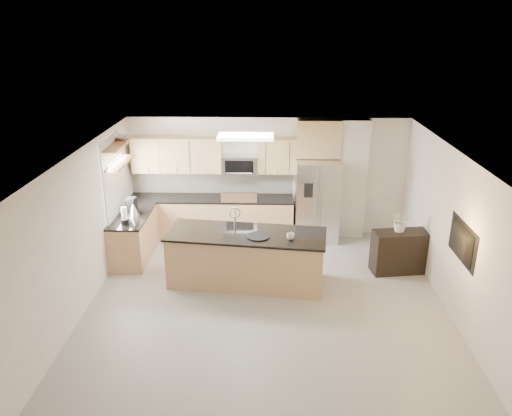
{
  "coord_description": "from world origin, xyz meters",
  "views": [
    {
      "loc": [
        0.02,
        -7.21,
        4.53
      ],
      "look_at": [
        -0.21,
        1.3,
        1.3
      ],
      "focal_mm": 35.0,
      "sensor_mm": 36.0,
      "label": 1
    }
  ],
  "objects_px": {
    "television": "(457,242)",
    "refrigerator": "(317,201)",
    "bowl": "(121,137)",
    "flower_vase": "(401,215)",
    "range": "(240,217)",
    "cup": "(291,236)",
    "microwave": "(240,165)",
    "platter": "(258,236)",
    "coffee_maker": "(132,206)",
    "kettle": "(133,209)",
    "blender": "(125,217)",
    "island": "(246,258)",
    "credenza": "(399,252)"
  },
  "relations": [
    {
      "from": "kettle",
      "to": "bowl",
      "type": "xyz_separation_m",
      "value": [
        -0.23,
        0.41,
        1.34
      ]
    },
    {
      "from": "bowl",
      "to": "television",
      "type": "bearing_deg",
      "value": -23.05
    },
    {
      "from": "kettle",
      "to": "credenza",
      "type": "bearing_deg",
      "value": -5.04
    },
    {
      "from": "microwave",
      "to": "bowl",
      "type": "height_order",
      "value": "bowl"
    },
    {
      "from": "range",
      "to": "blender",
      "type": "height_order",
      "value": "blender"
    },
    {
      "from": "cup",
      "to": "blender",
      "type": "xyz_separation_m",
      "value": [
        -3.08,
        0.73,
        0.04
      ]
    },
    {
      "from": "platter",
      "to": "cup",
      "type": "bearing_deg",
      "value": -8.13
    },
    {
      "from": "blender",
      "to": "coffee_maker",
      "type": "relative_size",
      "value": 1.12
    },
    {
      "from": "cup",
      "to": "kettle",
      "type": "distance_m",
      "value": 3.26
    },
    {
      "from": "range",
      "to": "coffee_maker",
      "type": "distance_m",
      "value": 2.36
    },
    {
      "from": "platter",
      "to": "coffee_maker",
      "type": "relative_size",
      "value": 1.34
    },
    {
      "from": "microwave",
      "to": "blender",
      "type": "bearing_deg",
      "value": -141.47
    },
    {
      "from": "coffee_maker",
      "to": "bowl",
      "type": "distance_m",
      "value": 1.36
    },
    {
      "from": "microwave",
      "to": "island",
      "type": "height_order",
      "value": "microwave"
    },
    {
      "from": "island",
      "to": "credenza",
      "type": "distance_m",
      "value": 2.92
    },
    {
      "from": "credenza",
      "to": "television",
      "type": "distance_m",
      "value": 1.89
    },
    {
      "from": "microwave",
      "to": "island",
      "type": "bearing_deg",
      "value": -83.86
    },
    {
      "from": "television",
      "to": "microwave",
      "type": "bearing_deg",
      "value": 47.25
    },
    {
      "from": "island",
      "to": "flower_vase",
      "type": "relative_size",
      "value": 4.59
    },
    {
      "from": "bowl",
      "to": "television",
      "type": "height_order",
      "value": "bowl"
    },
    {
      "from": "microwave",
      "to": "platter",
      "type": "distance_m",
      "value": 2.43
    },
    {
      "from": "platter",
      "to": "blender",
      "type": "relative_size",
      "value": 1.2
    },
    {
      "from": "refrigerator",
      "to": "cup",
      "type": "relative_size",
      "value": 12.84
    },
    {
      "from": "platter",
      "to": "coffee_maker",
      "type": "height_order",
      "value": "coffee_maker"
    },
    {
      "from": "refrigerator",
      "to": "coffee_maker",
      "type": "distance_m",
      "value": 3.86
    },
    {
      "from": "platter",
      "to": "television",
      "type": "height_order",
      "value": "television"
    },
    {
      "from": "television",
      "to": "refrigerator",
      "type": "bearing_deg",
      "value": 31.04
    },
    {
      "from": "refrigerator",
      "to": "blender",
      "type": "height_order",
      "value": "refrigerator"
    },
    {
      "from": "bowl",
      "to": "island",
      "type": "bearing_deg",
      "value": -28.58
    },
    {
      "from": "refrigerator",
      "to": "flower_vase",
      "type": "distance_m",
      "value": 2.04
    },
    {
      "from": "range",
      "to": "cup",
      "type": "distance_m",
      "value": 2.54
    },
    {
      "from": "credenza",
      "to": "television",
      "type": "xyz_separation_m",
      "value": [
        0.4,
        -1.59,
        0.94
      ]
    },
    {
      "from": "range",
      "to": "island",
      "type": "height_order",
      "value": "island"
    },
    {
      "from": "microwave",
      "to": "platter",
      "type": "xyz_separation_m",
      "value": [
        0.45,
        -2.3,
        -0.64
      ]
    },
    {
      "from": "credenza",
      "to": "island",
      "type": "bearing_deg",
      "value": -178.55
    },
    {
      "from": "credenza",
      "to": "coffee_maker",
      "type": "distance_m",
      "value": 5.28
    },
    {
      "from": "range",
      "to": "microwave",
      "type": "bearing_deg",
      "value": 90.0
    },
    {
      "from": "cup",
      "to": "bowl",
      "type": "distance_m",
      "value": 3.87
    },
    {
      "from": "range",
      "to": "cup",
      "type": "height_order",
      "value": "range"
    },
    {
      "from": "platter",
      "to": "refrigerator",
      "type": "bearing_deg",
      "value": 60.45
    },
    {
      "from": "platter",
      "to": "blender",
      "type": "bearing_deg",
      "value": 165.56
    },
    {
      "from": "television",
      "to": "platter",
      "type": "bearing_deg",
      "value": 72.89
    },
    {
      "from": "range",
      "to": "credenza",
      "type": "xyz_separation_m",
      "value": [
        3.11,
        -1.53,
        -0.06
      ]
    },
    {
      "from": "platter",
      "to": "kettle",
      "type": "relative_size",
      "value": 1.45
    },
    {
      "from": "island",
      "to": "flower_vase",
      "type": "height_order",
      "value": "flower_vase"
    },
    {
      "from": "coffee_maker",
      "to": "flower_vase",
      "type": "distance_m",
      "value": 5.21
    },
    {
      "from": "refrigerator",
      "to": "flower_vase",
      "type": "relative_size",
      "value": 2.79
    },
    {
      "from": "refrigerator",
      "to": "kettle",
      "type": "xyz_separation_m",
      "value": [
        -3.68,
        -1.03,
        0.15
      ]
    },
    {
      "from": "refrigerator",
      "to": "coffee_maker",
      "type": "bearing_deg",
      "value": -166.89
    },
    {
      "from": "bowl",
      "to": "coffee_maker",
      "type": "bearing_deg",
      "value": -58.27
    }
  ]
}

